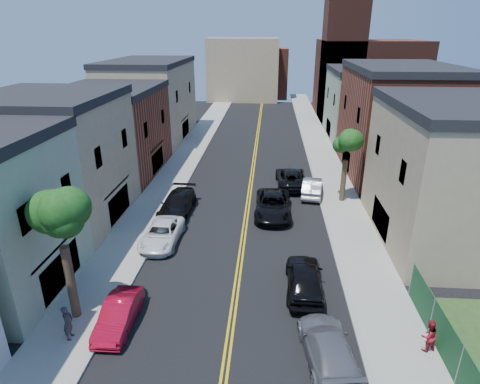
% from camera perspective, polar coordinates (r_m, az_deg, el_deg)
% --- Properties ---
extents(sidewalk_left, '(3.20, 100.00, 0.15)m').
position_cam_1_polar(sidewalk_left, '(45.07, -8.16, 4.39)').
color(sidewalk_left, gray).
rests_on(sidewalk_left, ground).
extents(sidewalk_right, '(3.20, 100.00, 0.15)m').
position_cam_1_polar(sidewalk_right, '(44.50, 12.19, 3.87)').
color(sidewalk_right, gray).
rests_on(sidewalk_right, ground).
extents(curb_left, '(0.30, 100.00, 0.15)m').
position_cam_1_polar(curb_left, '(44.74, -5.97, 4.36)').
color(curb_left, gray).
rests_on(curb_left, ground).
extents(curb_right, '(0.30, 100.00, 0.15)m').
position_cam_1_polar(curb_right, '(44.29, 9.94, 3.95)').
color(curb_right, gray).
rests_on(curb_right, ground).
extents(bldg_left_tan_near, '(9.00, 10.00, 9.00)m').
position_cam_1_polar(bldg_left_tan_near, '(32.43, -24.80, 3.67)').
color(bldg_left_tan_near, '#998466').
rests_on(bldg_left_tan_near, ground).
extents(bldg_left_brick, '(9.00, 12.00, 8.00)m').
position_cam_1_polar(bldg_left_brick, '(42.12, -17.81, 7.84)').
color(bldg_left_brick, brown).
rests_on(bldg_left_brick, ground).
extents(bldg_left_tan_far, '(9.00, 16.00, 9.50)m').
position_cam_1_polar(bldg_left_tan_far, '(54.94, -12.61, 12.30)').
color(bldg_left_tan_far, '#998466').
rests_on(bldg_left_tan_far, ground).
extents(bldg_right_tan, '(9.00, 12.00, 9.00)m').
position_cam_1_polar(bldg_right_tan, '(30.14, 28.27, 1.74)').
color(bldg_right_tan, '#998466').
rests_on(bldg_right_tan, ground).
extents(bldg_right_brick, '(9.00, 14.00, 10.00)m').
position_cam_1_polar(bldg_right_brick, '(42.67, 21.30, 8.96)').
color(bldg_right_brick, brown).
rests_on(bldg_right_brick, ground).
extents(bldg_right_palegrn, '(9.00, 12.00, 8.50)m').
position_cam_1_polar(bldg_right_palegrn, '(56.11, 17.30, 11.53)').
color(bldg_right_palegrn, gray).
rests_on(bldg_right_palegrn, ground).
extents(church, '(16.20, 14.20, 22.60)m').
position_cam_1_polar(church, '(70.82, 16.91, 16.05)').
color(church, '#4C2319').
rests_on(church, ground).
extents(backdrop_left, '(14.00, 8.00, 12.00)m').
position_cam_1_polar(backdrop_left, '(84.45, 0.45, 16.95)').
color(backdrop_left, '#998466').
rests_on(backdrop_left, ground).
extents(backdrop_center, '(10.00, 8.00, 10.00)m').
position_cam_1_polar(backdrop_center, '(88.35, 3.33, 16.49)').
color(backdrop_center, brown).
rests_on(backdrop_center, ground).
extents(tree_left_mid, '(5.20, 5.20, 9.29)m').
position_cam_1_polar(tree_left_mid, '(19.84, -24.70, -0.86)').
color(tree_left_mid, '#35271A').
rests_on(tree_left_mid, sidewalk_left).
extents(tree_right_far, '(4.40, 4.40, 8.03)m').
position_cam_1_polar(tree_right_far, '(33.48, 15.12, 7.74)').
color(tree_right_far, '#35271A').
rests_on(tree_right_far, sidewalk_right).
extents(red_sedan, '(1.48, 4.10, 1.35)m').
position_cam_1_polar(red_sedan, '(21.42, -16.82, -16.27)').
color(red_sedan, '#B80C27').
rests_on(red_sedan, ground).
extents(white_pickup, '(2.39, 5.01, 1.38)m').
position_cam_1_polar(white_pickup, '(28.04, -11.02, -5.84)').
color(white_pickup, white).
rests_on(white_pickup, ground).
extents(grey_car_left, '(2.24, 4.49, 1.47)m').
position_cam_1_polar(grey_car_left, '(32.39, -8.81, -1.64)').
color(grey_car_left, '#525559').
rests_on(grey_car_left, ground).
extents(black_car_left, '(2.47, 5.64, 1.61)m').
position_cam_1_polar(black_car_left, '(32.13, -8.92, -1.71)').
color(black_car_left, black).
rests_on(black_car_left, ground).
extents(grey_car_right, '(2.65, 5.22, 1.45)m').
position_cam_1_polar(grey_car_right, '(19.20, 12.36, -20.82)').
color(grey_car_right, slate).
rests_on(grey_car_right, ground).
extents(black_car_right, '(2.12, 5.05, 1.71)m').
position_cam_1_polar(black_car_right, '(23.01, 9.16, -11.98)').
color(black_car_right, black).
rests_on(black_car_right, ground).
extents(silver_car_right, '(2.22, 4.81, 1.53)m').
position_cam_1_polar(silver_car_right, '(35.84, 10.18, 0.70)').
color(silver_car_right, '#A3A4AB').
rests_on(silver_car_right, ground).
extents(dark_car_right_far, '(3.00, 6.01, 1.63)m').
position_cam_1_polar(dark_car_right_far, '(37.59, 7.33, 1.99)').
color(dark_car_right_far, black).
rests_on(dark_car_right_far, ground).
extents(black_suv_lane, '(2.80, 6.00, 1.66)m').
position_cam_1_polar(black_suv_lane, '(31.61, 4.69, -1.86)').
color(black_suv_lane, black).
rests_on(black_suv_lane, ground).
extents(pedestrian_left, '(0.46, 0.66, 1.75)m').
position_cam_1_polar(pedestrian_left, '(21.14, -23.24, -16.67)').
color(pedestrian_left, '#29272F').
rests_on(pedestrian_left, sidewalk_left).
extents(pedestrian_right, '(0.93, 0.83, 1.60)m').
position_cam_1_polar(pedestrian_right, '(20.82, 25.19, -17.97)').
color(pedestrian_right, maroon).
rests_on(pedestrian_right, sidewalk_right).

